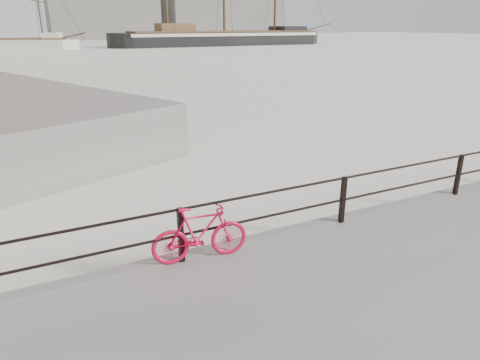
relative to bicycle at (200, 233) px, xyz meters
name	(u,v)px	position (x,y,z in m)	size (l,w,h in m)	color
ground	(335,234)	(3.19, 0.25, -0.86)	(400.00, 400.00, 0.00)	white
guardrail	(343,200)	(3.19, 0.10, -0.01)	(28.00, 0.10, 1.00)	black
bicycle	(200,233)	(0.00, 0.00, 0.00)	(1.69, 0.25, 1.02)	red
barque_black	(225,45)	(38.24, 82.46, -0.86)	(55.95, 18.31, 31.95)	black
schooner_mid	(11,50)	(-3.33, 84.90, -0.86)	(25.72, 10.88, 18.78)	beige
industrial_west	(102,8)	(23.19, 140.25, 8.14)	(32.00, 18.00, 18.00)	gray
industrial_mid	(201,1)	(58.19, 145.25, 11.14)	(26.00, 20.00, 24.00)	gray
industrial_east	(252,17)	(81.19, 150.25, 6.14)	(20.00, 16.00, 14.00)	gray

